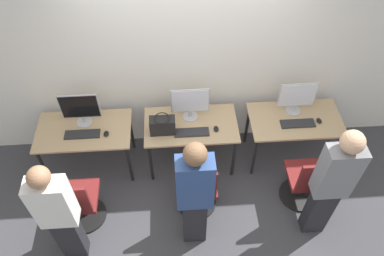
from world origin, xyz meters
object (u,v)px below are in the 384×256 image
object	(u,v)px
person_center	(195,194)
handbag	(163,125)
keyboard_right	(298,124)
person_left	(58,213)
person_right	(332,183)
keyboard_left	(82,134)
mouse_center	(216,129)
mouse_left	(106,134)
monitor_center	(190,103)
office_chair_left	(79,204)
monitor_right	(297,97)
office_chair_center	(197,190)
mouse_right	(319,121)
office_chair_right	(306,182)
monitor_left	(80,109)
keyboard_center	(192,132)

from	to	relation	value
person_center	handbag	distance (m)	1.04
keyboard_right	handbag	xyz separation A→B (m)	(-1.63, -0.01, 0.11)
keyboard_right	person_left	bearing A→B (deg)	-157.64
handbag	person_right	bearing A→B (deg)	-30.05
keyboard_left	person_right	world-z (taller)	person_right
mouse_center	handbag	distance (m)	0.64
mouse_left	monitor_center	bearing A→B (deg)	12.59
office_chair_left	handbag	xyz separation A→B (m)	(0.97, 0.71, 0.45)
keyboard_left	mouse_left	xyz separation A→B (m)	(0.28, -0.02, 0.01)
monitor_center	handbag	distance (m)	0.42
person_center	keyboard_right	size ratio (longest dim) A/B	4.00
mouse_center	person_right	xyz separation A→B (m)	(1.04, -0.96, 0.19)
person_right	handbag	world-z (taller)	person_right
keyboard_left	keyboard_right	xyz separation A→B (m)	(2.58, -0.00, 0.00)
keyboard_left	monitor_right	bearing A→B (deg)	4.86
office_chair_center	mouse_right	world-z (taller)	office_chair_center
handbag	person_left	bearing A→B (deg)	-133.43
person_center	office_chair_right	distance (m)	1.49
monitor_left	person_right	distance (m)	2.88
keyboard_center	office_chair_center	world-z (taller)	office_chair_center
monitor_center	keyboard_center	distance (m)	0.35
person_left	keyboard_center	size ratio (longest dim) A/B	3.77
monitor_right	office_chair_right	world-z (taller)	monitor_right
office_chair_left	person_right	bearing A→B (deg)	-5.59
mouse_center	office_chair_center	bearing A→B (deg)	-113.91
mouse_right	office_chair_left	bearing A→B (deg)	-165.46
monitor_right	mouse_center	bearing A→B (deg)	-166.03
monitor_left	person_center	distance (m)	1.74
mouse_left	keyboard_center	distance (m)	1.01
office_chair_left	mouse_right	xyz separation A→B (m)	(2.87, 0.74, 0.35)
mouse_left	person_left	size ratio (longest dim) A/B	0.06
person_left	office_chair_center	xyz separation A→B (m)	(1.38, 0.45, -0.47)
person_right	monitor_right	bearing A→B (deg)	92.35
person_right	handbag	distance (m)	1.94
keyboard_center	mouse_right	world-z (taller)	mouse_right
office_chair_center	person_right	size ratio (longest dim) A/B	0.54
monitor_center	person_right	world-z (taller)	person_right
monitor_center	office_chair_center	xyz separation A→B (m)	(0.02, -0.85, -0.58)
monitor_left	person_left	bearing A→B (deg)	-93.03
monitor_left	person_right	bearing A→B (deg)	-24.32
person_center	person_right	world-z (taller)	person_right
mouse_center	keyboard_right	bearing A→B (deg)	1.36
monitor_right	person_right	world-z (taller)	person_right
person_center	monitor_center	bearing A→B (deg)	88.40
monitor_center	monitor_right	size ratio (longest dim) A/B	1.00
person_left	keyboard_left	bearing A→B (deg)	86.41
keyboard_left	keyboard_center	distance (m)	1.29
mouse_left	person_center	distance (m)	1.40
monitor_left	office_chair_center	bearing A→B (deg)	-32.63
office_chair_left	person_left	distance (m)	0.59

